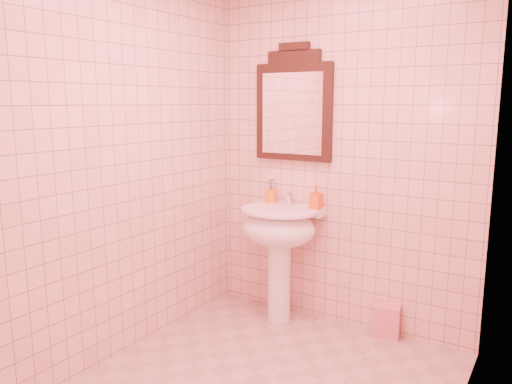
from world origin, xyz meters
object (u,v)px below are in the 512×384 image
Objects in this scene: toothbrush_cup at (271,196)px; soap_dispenser at (316,198)px; towel at (386,321)px; mirror at (293,107)px; pedestal_sink at (279,236)px.

soap_dispenser is (0.40, -0.03, 0.03)m from toothbrush_cup.
mirror is at bearing 177.61° from towel.
pedestal_sink is 0.96m from mirror.
soap_dispenser is 0.75× the size of towel.
pedestal_sink is at bearing -145.26° from soap_dispenser.
pedestal_sink is 5.05× the size of soap_dispenser.
towel is at bearing 12.25° from pedestal_sink.
pedestal_sink is 0.39m from soap_dispenser.
toothbrush_cup is at bearing 179.11° from soap_dispenser.
towel is at bearing 5.75° from soap_dispenser.
pedestal_sink reaches higher than towel.
towel is at bearing 0.07° from toothbrush_cup.
pedestal_sink is 3.81× the size of towel.
soap_dispenser is at bearing -177.15° from towel.
toothbrush_cup is at bearing 135.23° from pedestal_sink.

